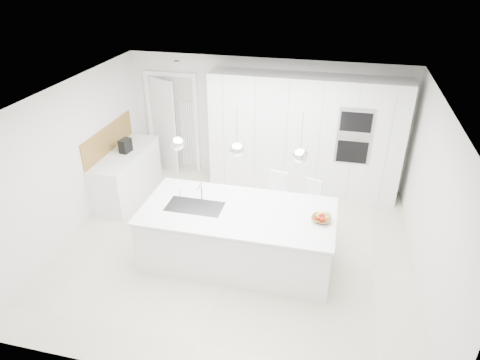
% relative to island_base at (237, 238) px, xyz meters
% --- Properties ---
extents(floor, '(5.50, 5.50, 0.00)m').
position_rel_island_base_xyz_m(floor, '(-0.10, 0.30, -0.43)').
color(floor, beige).
rests_on(floor, ground).
extents(wall_back, '(5.50, 0.00, 5.50)m').
position_rel_island_base_xyz_m(wall_back, '(-0.10, 2.80, 0.82)').
color(wall_back, silver).
rests_on(wall_back, ground).
extents(wall_left, '(0.00, 5.00, 5.00)m').
position_rel_island_base_xyz_m(wall_left, '(-2.85, 0.30, 0.82)').
color(wall_left, silver).
rests_on(wall_left, ground).
extents(ceiling, '(5.50, 5.50, 0.00)m').
position_rel_island_base_xyz_m(ceiling, '(-0.10, 0.30, 2.07)').
color(ceiling, white).
rests_on(ceiling, wall_back).
extents(tall_cabinets, '(3.60, 0.60, 2.30)m').
position_rel_island_base_xyz_m(tall_cabinets, '(0.70, 2.50, 0.72)').
color(tall_cabinets, white).
rests_on(tall_cabinets, floor).
extents(oven_stack, '(0.62, 0.04, 1.05)m').
position_rel_island_base_xyz_m(oven_stack, '(1.60, 2.19, 0.92)').
color(oven_stack, '#A5A5A8').
rests_on(oven_stack, tall_cabinets).
extents(doorway_frame, '(1.11, 0.08, 2.13)m').
position_rel_island_base_xyz_m(doorway_frame, '(-2.05, 2.77, 0.59)').
color(doorway_frame, white).
rests_on(doorway_frame, floor).
extents(hallway_door, '(0.76, 0.38, 2.00)m').
position_rel_island_base_xyz_m(hallway_door, '(-2.30, 2.72, 0.57)').
color(hallway_door, white).
rests_on(hallway_door, floor).
extents(radiator, '(0.32, 0.04, 1.40)m').
position_rel_island_base_xyz_m(radiator, '(-1.73, 2.76, 0.42)').
color(radiator, white).
rests_on(radiator, floor).
extents(left_base_cabinets, '(0.60, 1.80, 0.86)m').
position_rel_island_base_xyz_m(left_base_cabinets, '(-2.55, 1.50, 0.00)').
color(left_base_cabinets, white).
rests_on(left_base_cabinets, floor).
extents(left_worktop, '(0.62, 1.82, 0.04)m').
position_rel_island_base_xyz_m(left_worktop, '(-2.55, 1.50, 0.45)').
color(left_worktop, white).
rests_on(left_worktop, left_base_cabinets).
extents(oak_backsplash, '(0.02, 1.80, 0.50)m').
position_rel_island_base_xyz_m(oak_backsplash, '(-2.84, 1.50, 0.72)').
color(oak_backsplash, olive).
rests_on(oak_backsplash, wall_left).
extents(island_base, '(2.80, 1.20, 0.86)m').
position_rel_island_base_xyz_m(island_base, '(0.00, 0.00, 0.00)').
color(island_base, white).
rests_on(island_base, floor).
extents(island_worktop, '(2.84, 1.40, 0.04)m').
position_rel_island_base_xyz_m(island_worktop, '(0.00, 0.05, 0.45)').
color(island_worktop, white).
rests_on(island_worktop, island_base).
extents(island_sink, '(0.84, 0.44, 0.18)m').
position_rel_island_base_xyz_m(island_sink, '(-0.65, -0.00, 0.39)').
color(island_sink, '#3F3F42').
rests_on(island_sink, island_worktop).
extents(island_tap, '(0.02, 0.02, 0.30)m').
position_rel_island_base_xyz_m(island_tap, '(-0.60, 0.20, 0.62)').
color(island_tap, white).
rests_on(island_tap, island_worktop).
extents(pendant_left, '(0.20, 0.20, 0.20)m').
position_rel_island_base_xyz_m(pendant_left, '(-0.85, -0.00, 1.47)').
color(pendant_left, white).
rests_on(pendant_left, ceiling).
extents(pendant_mid, '(0.20, 0.20, 0.20)m').
position_rel_island_base_xyz_m(pendant_mid, '(-0.00, -0.00, 1.47)').
color(pendant_mid, white).
rests_on(pendant_mid, ceiling).
extents(pendant_right, '(0.20, 0.20, 0.20)m').
position_rel_island_base_xyz_m(pendant_right, '(0.85, -0.00, 1.47)').
color(pendant_right, white).
rests_on(pendant_right, ceiling).
extents(fruit_bowl, '(0.32, 0.32, 0.07)m').
position_rel_island_base_xyz_m(fruit_bowl, '(1.20, 0.04, 0.50)').
color(fruit_bowl, olive).
rests_on(fruit_bowl, island_worktop).
extents(espresso_machine, '(0.19, 0.26, 0.26)m').
position_rel_island_base_xyz_m(espresso_machine, '(-2.53, 1.54, 0.60)').
color(espresso_machine, black).
rests_on(espresso_machine, left_worktop).
extents(bar_stool_left, '(0.40, 0.52, 1.05)m').
position_rel_island_base_xyz_m(bar_stool_left, '(0.44, 0.97, 0.10)').
color(bar_stool_left, white).
rests_on(bar_stool_left, floor).
extents(bar_stool_right, '(0.47, 0.53, 0.97)m').
position_rel_island_base_xyz_m(bar_stool_right, '(1.02, 1.00, 0.05)').
color(bar_stool_right, white).
rests_on(bar_stool_right, floor).
extents(apple_a, '(0.08, 0.08, 0.08)m').
position_rel_island_base_xyz_m(apple_a, '(1.20, 0.06, 0.54)').
color(apple_a, '#AF200F').
rests_on(apple_a, fruit_bowl).
extents(apple_b, '(0.08, 0.08, 0.08)m').
position_rel_island_base_xyz_m(apple_b, '(1.16, 0.02, 0.54)').
color(apple_b, '#AF200F').
rests_on(apple_b, fruit_bowl).
extents(apple_c, '(0.08, 0.08, 0.08)m').
position_rel_island_base_xyz_m(apple_c, '(1.22, -0.01, 0.54)').
color(apple_c, '#AF200F').
rests_on(apple_c, fruit_bowl).
extents(apple_extra_3, '(0.07, 0.07, 0.07)m').
position_rel_island_base_xyz_m(apple_extra_3, '(1.21, 0.06, 0.54)').
color(apple_extra_3, '#AF200F').
rests_on(apple_extra_3, fruit_bowl).
extents(banana_bunch, '(0.23, 0.17, 0.21)m').
position_rel_island_base_xyz_m(banana_bunch, '(1.23, 0.03, 0.58)').
color(banana_bunch, yellow).
rests_on(banana_bunch, fruit_bowl).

